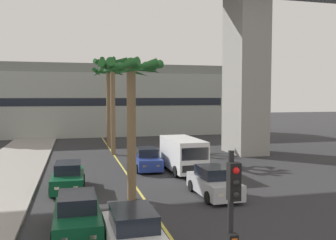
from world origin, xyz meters
TOP-DOWN VIEW (x-y plane):
  - lane_stripe_center at (0.00, 24.00)m, footprint 0.14×56.00m
  - pier_building_backdrop at (0.00, 52.53)m, footprint 36.19×8.04m
  - car_queue_front at (1.62, 26.65)m, footprint 1.95×4.16m
  - car_queue_second at (-3.82, 21.88)m, footprint 1.93×4.15m
  - car_queue_third at (-1.59, 12.30)m, footprint 1.90×4.13m
  - car_queue_fourth at (-3.38, 14.76)m, footprint 1.86×4.11m
  - car_queue_fifth at (3.68, 18.67)m, footprint 1.89×4.13m
  - delivery_van at (3.89, 25.12)m, footprint 2.24×5.29m
  - traffic_light_median_near at (-0.38, 7.24)m, footprint 0.24×0.37m
  - palm_tree_near_median at (-0.02, 34.14)m, footprint 3.59×3.59m
  - palm_tree_mid_median at (-0.61, 19.12)m, footprint 3.37×3.35m
  - palm_tree_far_median at (0.16, 40.38)m, footprint 3.59×3.72m

SIDE VIEW (x-z plane):
  - lane_stripe_center at x=0.00m, z-range 0.00..0.01m
  - car_queue_front at x=1.62m, z-range -0.06..1.50m
  - car_queue_second at x=-3.82m, z-range -0.06..1.50m
  - car_queue_third at x=-1.59m, z-range -0.06..1.50m
  - car_queue_fourth at x=-3.38m, z-range -0.06..1.50m
  - car_queue_fifth at x=3.68m, z-range -0.06..1.50m
  - delivery_van at x=3.89m, z-range 0.11..2.47m
  - traffic_light_median_near at x=-0.38m, z-range 0.61..4.81m
  - pier_building_backdrop at x=0.00m, z-range -0.06..9.44m
  - palm_tree_mid_median at x=-0.61m, z-range 2.12..9.36m
  - palm_tree_far_median at x=0.16m, z-range 2.31..10.67m
  - palm_tree_near_median at x=-0.02m, z-range 2.65..11.42m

